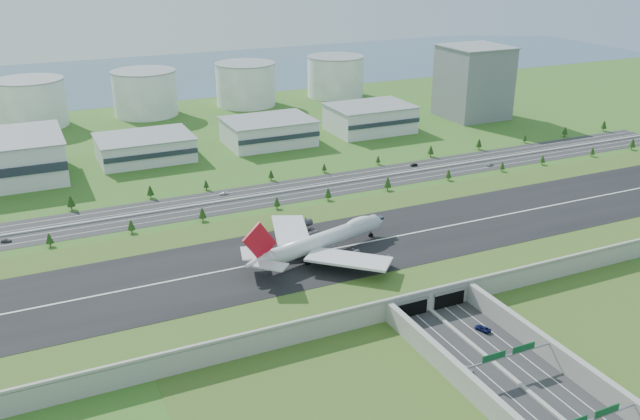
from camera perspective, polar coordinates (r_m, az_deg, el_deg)
name	(u,v)px	position (r m, az deg, el deg)	size (l,w,h in m)	color
ground	(367,259)	(303.12, 4.02, -4.12)	(1200.00, 1200.00, 0.00)	#2B561B
airfield_deck	(368,250)	(301.27, 4.05, -3.42)	(520.00, 100.00, 9.20)	gray
underpass_road	(516,373)	(231.42, 16.19, -13.03)	(38.80, 120.40, 8.00)	#28282B
sign_gantry_near	(508,356)	(232.14, 15.58, -11.79)	(38.70, 0.70, 9.80)	gray
north_expressway	(287,192)	(382.23, -2.79, 1.56)	(560.00, 36.00, 0.12)	#28282B
tree_row	(310,180)	(386.79, -0.87, 2.51)	(503.05, 48.43, 8.06)	#3D2819
hangar_mid_a	(145,148)	(451.77, -14.53, 5.08)	(58.00, 42.00, 15.00)	silver
hangar_mid_b	(268,132)	(472.76, -4.36, 6.58)	(58.00, 42.00, 17.00)	silver
hangar_mid_c	(370,118)	(504.94, 4.23, 7.69)	(58.00, 42.00, 19.00)	silver
office_tower	(473,82)	(556.28, 12.79, 10.44)	(46.00, 46.00, 55.00)	slate
fuel_tank_a	(32,103)	(560.02, -23.12, 8.26)	(50.00, 50.00, 35.00)	silver
fuel_tank_b	(145,93)	(568.41, -14.51, 9.49)	(50.00, 50.00, 35.00)	silver
fuel_tank_c	(246,84)	(589.06, -6.27, 10.47)	(50.00, 50.00, 35.00)	silver
fuel_tank_d	(335,77)	(620.77, 1.31, 11.17)	(50.00, 50.00, 35.00)	silver
bay_water	(148,76)	(742.09, -14.30, 10.91)	(1200.00, 260.00, 0.06)	#3C5972
boeing_747	(321,241)	(284.34, 0.11, -2.60)	(75.80, 70.69, 23.99)	silver
car_0	(467,369)	(233.92, 12.24, -12.92)	(1.98, 4.93, 1.68)	silver
car_2	(483,328)	(256.41, 13.54, -9.68)	(2.84, 6.15, 1.71)	#0D1345
car_4	(6,240)	(350.59, -24.93, -2.34)	(1.91, 4.74, 1.62)	#58595D
car_5	(414,165)	(429.29, 7.91, 3.79)	(1.64, 4.70, 1.55)	black
car_6	(490,164)	(439.36, 14.15, 3.74)	(2.32, 5.03, 1.40)	#B4B4B9
car_7	(223,193)	(380.88, -8.15, 1.40)	(1.89, 4.64, 1.35)	white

